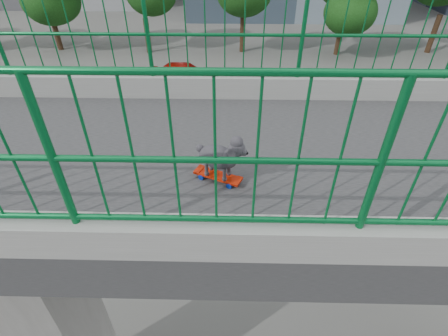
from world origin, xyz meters
name	(u,v)px	position (x,y,z in m)	size (l,w,h in m)	color
road	(175,125)	(-13.00, 0.00, 0.01)	(18.00, 90.00, 0.02)	black
footbridge	(14,251)	(0.00, 0.00, 5.22)	(3.00, 24.00, 7.00)	#2D2D2F
skateboard	(218,176)	(0.53, 2.97, 7.05)	(0.32, 0.49, 0.06)	red
poodle	(220,156)	(0.54, 3.00, 7.29)	(0.34, 0.48, 0.43)	#262429
car_1	(349,155)	(-9.20, 8.37, 0.75)	(1.59, 4.55, 1.50)	gray
car_3	(401,94)	(-15.60, 13.21, 0.80)	(2.25, 5.54, 1.61)	silver
car_4	(184,74)	(-18.80, -0.10, 0.76)	(1.80, 4.48, 1.53)	#B21007
car_5	(345,203)	(-6.00, 7.31, 0.78)	(1.66, 4.76, 1.57)	black
car_6	(433,157)	(-9.20, 12.07, 0.70)	(2.32, 5.03, 1.40)	#B21007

